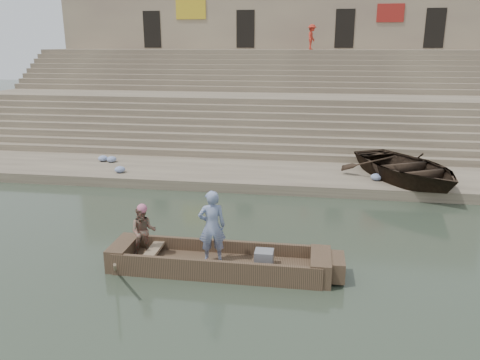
% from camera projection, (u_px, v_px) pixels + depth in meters
% --- Properties ---
extents(ground, '(120.00, 120.00, 0.00)m').
position_uv_depth(ground, '(191.00, 261.00, 12.50)').
color(ground, '#2A3528').
rests_on(ground, ground).
extents(lower_landing, '(32.00, 4.00, 0.40)m').
position_uv_depth(lower_landing, '(238.00, 175.00, 20.04)').
color(lower_landing, gray).
rests_on(lower_landing, ground).
extents(mid_landing, '(32.00, 3.00, 2.80)m').
position_uv_depth(mid_landing, '(259.00, 120.00, 26.82)').
color(mid_landing, gray).
rests_on(mid_landing, ground).
extents(upper_landing, '(32.00, 3.00, 5.20)m').
position_uv_depth(upper_landing, '(270.00, 88.00, 33.13)').
color(upper_landing, gray).
rests_on(upper_landing, ground).
extents(ghat_steps, '(32.00, 11.00, 5.20)m').
position_uv_depth(ghat_steps, '(262.00, 109.00, 28.32)').
color(ghat_steps, gray).
rests_on(ghat_steps, ground).
extents(building_wall, '(32.00, 5.07, 11.20)m').
position_uv_depth(building_wall, '(276.00, 43.00, 36.08)').
color(building_wall, tan).
rests_on(building_wall, ground).
extents(main_rowboat, '(5.00, 1.30, 0.22)m').
position_uv_depth(main_rowboat, '(219.00, 266.00, 11.98)').
color(main_rowboat, brown).
rests_on(main_rowboat, ground).
extents(rowboat_trim, '(6.04, 2.63, 2.04)m').
position_uv_depth(rowboat_trim, '(227.00, 260.00, 11.89)').
color(rowboat_trim, brown).
rests_on(rowboat_trim, ground).
extents(standing_man, '(0.79, 0.63, 1.89)m').
position_uv_depth(standing_man, '(212.00, 226.00, 11.78)').
color(standing_man, navy).
rests_on(standing_man, main_rowboat).
extents(rowing_man, '(0.77, 0.66, 1.37)m').
position_uv_depth(rowing_man, '(143.00, 232.00, 12.13)').
color(rowing_man, '#28785D').
rests_on(rowing_man, main_rowboat).
extents(television, '(0.46, 0.42, 0.40)m').
position_uv_depth(television, '(264.00, 258.00, 11.73)').
color(television, slate).
rests_on(television, main_rowboat).
extents(beached_rowboat, '(5.81, 6.43, 1.09)m').
position_uv_depth(beached_rowboat, '(407.00, 167.00, 18.26)').
color(beached_rowboat, '#2D2116').
rests_on(beached_rowboat, lower_landing).
extents(pedestrian, '(0.82, 1.16, 1.63)m').
position_uv_depth(pedestrian, '(312.00, 37.00, 31.40)').
color(pedestrian, red).
rests_on(pedestrian, upper_landing).
extents(cloth_bundles, '(17.66, 2.27, 0.26)m').
position_uv_depth(cloth_bundles, '(234.00, 169.00, 19.60)').
color(cloth_bundles, '#3F5999').
rests_on(cloth_bundles, lower_landing).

